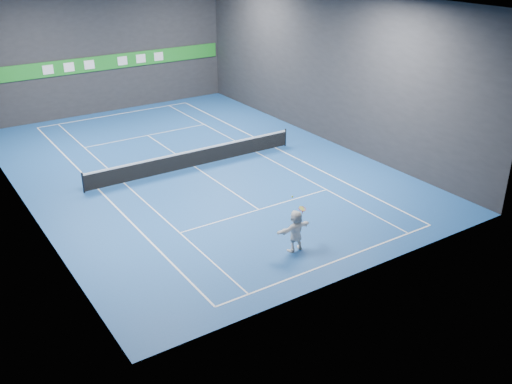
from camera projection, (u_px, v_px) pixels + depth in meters
ground at (195, 167)px, 31.54m from camera, size 26.00×26.00×0.00m
wall_back at (104, 48)px, 39.52m from camera, size 18.00×0.10×9.00m
wall_front at (364, 164)px, 19.80m from camera, size 18.00×0.10×9.00m
wall_left at (9, 115)px, 25.15m from camera, size 0.10×26.00×9.00m
wall_right at (324, 66)px, 34.17m from camera, size 0.10×26.00×9.00m
baseline_near at (336, 261)px, 22.52m from camera, size 10.98×0.08×0.01m
baseline_far at (116, 114)px, 40.55m from camera, size 10.98×0.08×0.01m
sideline_doubles_left at (98, 189)px, 28.78m from camera, size 0.08×23.78×0.01m
sideline_doubles_right at (276, 148)px, 34.29m from camera, size 0.08×23.78×0.01m
sideline_singles_left at (124, 183)px, 29.47m from camera, size 0.06×23.78×0.01m
sideline_singles_right at (257, 152)px, 33.59m from camera, size 0.06×23.78×0.01m
service_line_near at (259, 210)px, 26.68m from camera, size 8.23×0.06×0.01m
service_line_far at (148, 135)px, 36.39m from camera, size 8.23×0.06×0.01m
center_service_line at (195, 167)px, 31.53m from camera, size 0.06×12.80×0.01m
player at (296, 231)px, 22.94m from camera, size 1.68×0.62×1.78m
tennis_ball at (292, 197)px, 22.19m from camera, size 0.07×0.07×0.07m
tennis_net at (194, 158)px, 31.31m from camera, size 12.50×0.10×1.07m
sponsor_banner at (106, 63)px, 39.89m from camera, size 17.64×0.11×1.00m
tennis_racket at (302, 210)px, 22.79m from camera, size 0.43×0.42×0.51m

